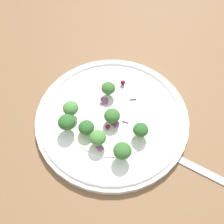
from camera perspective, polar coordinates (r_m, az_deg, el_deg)
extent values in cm
cube|color=brown|center=(52.23, 1.15, -1.42)|extent=(180.00, 180.00, 2.00)
cylinder|color=white|center=(50.42, 0.00, -1.29)|extent=(27.03, 27.03, 1.20)
torus|color=white|center=(49.91, 0.00, -0.93)|extent=(25.87, 25.87, 1.00)
cylinder|color=white|center=(49.83, 0.00, -0.87)|extent=(15.68, 15.68, 0.20)
cylinder|color=#8EB77A|center=(49.68, -8.18, 0.01)|extent=(1.02, 1.02, 1.02)
ellipsoid|color=#4C843D|center=(48.66, -8.35, 0.79)|extent=(2.71, 2.71, 2.03)
cylinder|color=#8EB77A|center=(47.44, 5.69, -4.25)|extent=(0.97, 0.97, 0.97)
ellipsoid|color=#2D6028|center=(46.43, 5.81, -3.57)|extent=(2.58, 2.58, 1.94)
cylinder|color=#8EB77A|center=(46.61, -3.31, -5.63)|extent=(1.01, 1.01, 1.01)
ellipsoid|color=#4C843D|center=(45.53, -3.38, -4.94)|extent=(2.70, 2.70, 2.03)
cylinder|color=#8EB77A|center=(48.71, -0.17, -1.45)|extent=(1.03, 1.03, 1.03)
ellipsoid|color=#386B2D|center=(47.66, -0.17, -0.67)|extent=(2.76, 2.76, 2.07)
cylinder|color=#8EB77A|center=(45.40, 2.05, -8.50)|extent=(1.09, 1.09, 1.09)
ellipsoid|color=#386B2D|center=(44.21, 2.11, -7.81)|extent=(2.90, 2.90, 2.17)
cylinder|color=#ADD18E|center=(48.05, -5.08, -3.82)|extent=(0.99, 0.99, 0.99)
ellipsoid|color=#2D6028|center=(47.02, -5.19, -3.12)|extent=(2.65, 2.65, 1.99)
cylinder|color=#9EC684|center=(48.15, -8.92, -2.82)|extent=(1.09, 1.09, 1.09)
ellipsoid|color=#2D6028|center=(47.03, -9.12, -2.03)|extent=(2.90, 2.90, 2.18)
cylinder|color=#8EB77A|center=(51.71, -0.72, 4.06)|extent=(0.96, 0.96, 0.96)
ellipsoid|color=#386B2D|center=(50.78, -0.73, 4.84)|extent=(2.56, 2.56, 1.92)
sphere|color=#4C0A14|center=(52.99, -0.53, 5.71)|extent=(0.76, 0.76, 0.76)
sphere|color=maroon|center=(53.28, 2.20, 5.94)|extent=(0.95, 0.95, 0.95)
sphere|color=maroon|center=(48.03, -0.95, -2.98)|extent=(0.85, 0.85, 0.85)
cube|color=#934C84|center=(49.28, 2.82, -1.66)|extent=(1.36, 1.11, 0.44)
cube|color=#934C84|center=(51.17, -1.62, 2.28)|extent=(1.69, 1.62, 0.40)
cube|color=#934C84|center=(48.40, 0.73, -2.39)|extent=(1.29, 1.46, 0.30)
cube|color=#A35B93|center=(46.70, -2.48, -7.22)|extent=(1.47, 1.36, 0.34)
cube|color=#A35B93|center=(51.88, 4.29, 3.01)|extent=(1.50, 1.43, 0.30)
cube|color=silver|center=(49.03, 20.84, -12.56)|extent=(15.03, 1.64, 0.50)
cube|color=silver|center=(48.55, 10.75, -7.98)|extent=(3.67, 2.51, 0.50)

